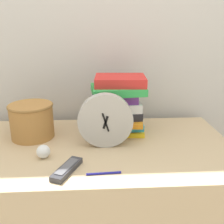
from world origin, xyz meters
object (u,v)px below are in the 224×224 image
(basket, at_px, (32,120))
(pen, at_px, (104,173))
(desk_clock, at_px, (105,121))
(book_stack, at_px, (119,103))
(tv_remote, at_px, (67,169))
(crumpled_paper_ball, at_px, (43,152))

(basket, relative_size, pen, 1.64)
(desk_clock, bearing_deg, basket, 161.00)
(book_stack, relative_size, basket, 1.34)
(desk_clock, bearing_deg, tv_remote, -125.78)
(desk_clock, xyz_separation_m, tv_remote, (-0.14, -0.20, -0.11))
(desk_clock, relative_size, crumpled_paper_ball, 4.34)
(basket, bearing_deg, crumpled_paper_ball, -67.25)
(pen, bearing_deg, crumpled_paper_ball, 150.13)
(desk_clock, xyz_separation_m, book_stack, (0.07, 0.16, 0.03))
(book_stack, distance_m, pen, 0.42)
(book_stack, bearing_deg, basket, -174.18)
(desk_clock, relative_size, basket, 1.15)
(desk_clock, xyz_separation_m, pen, (-0.01, -0.23, -0.11))
(pen, bearing_deg, book_stack, 77.70)
(desk_clock, height_order, crumpled_paper_ball, desk_clock)
(crumpled_paper_ball, height_order, pen, crumpled_paper_ball)
(basket, xyz_separation_m, pen, (0.32, -0.34, -0.08))
(tv_remote, xyz_separation_m, crumpled_paper_ball, (-0.10, 0.11, 0.02))
(basket, bearing_deg, desk_clock, -19.00)
(tv_remote, distance_m, crumpled_paper_ball, 0.15)
(desk_clock, distance_m, pen, 0.25)
(basket, distance_m, tv_remote, 0.38)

